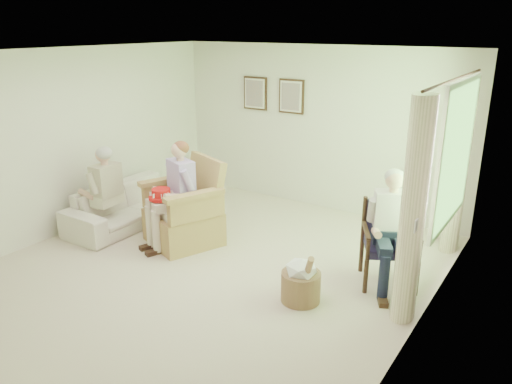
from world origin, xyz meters
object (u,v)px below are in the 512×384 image
at_px(wicker_armchair, 185,216).
at_px(hatbox, 301,280).
at_px(person_dark, 390,222).
at_px(red_hat, 161,195).
at_px(wood_armchair, 392,240).
at_px(sofa, 131,204).
at_px(person_wicker, 176,187).
at_px(person_sofa, 102,187).

distance_m(wicker_armchair, hatbox, 2.16).
relative_size(person_dark, red_hat, 4.10).
xyz_separation_m(wood_armchair, person_dark, (-0.00, -0.16, 0.27)).
distance_m(sofa, hatbox, 3.30).
relative_size(person_wicker, person_dark, 1.05).
height_order(person_wicker, hatbox, person_wicker).
relative_size(sofa, hatbox, 3.21).
xyz_separation_m(wicker_armchair, wood_armchair, (2.75, 0.48, 0.14)).
distance_m(person_wicker, person_dark, 2.79).
bearing_deg(person_sofa, person_wicker, 99.61).
xyz_separation_m(person_dark, hatbox, (-0.65, -0.84, -0.54)).
bearing_deg(person_sofa, red_hat, 91.20).
bearing_deg(sofa, hatbox, -100.30).
height_order(person_dark, red_hat, person_dark).
xyz_separation_m(wicker_armchair, red_hat, (-0.10, -0.34, 0.39)).
bearing_deg(sofa, person_dark, -86.36).
height_order(wicker_armchair, person_dark, person_dark).
height_order(wicker_armchair, person_wicker, person_wicker).
bearing_deg(person_dark, sofa, 156.27).
bearing_deg(red_hat, hatbox, -4.63).
xyz_separation_m(wicker_armchair, sofa, (-1.15, 0.08, -0.07)).
bearing_deg(hatbox, person_wicker, 170.29).
bearing_deg(wood_armchair, sofa, 158.56).
xyz_separation_m(sofa, person_sofa, (-0.00, -0.50, 0.42)).
height_order(wood_armchair, person_sofa, person_sofa).
height_order(red_hat, hatbox, red_hat).
xyz_separation_m(wicker_armchair, hatbox, (2.10, -0.51, -0.12)).
bearing_deg(person_wicker, person_dark, 31.79).
distance_m(person_dark, person_sofa, 3.97).
bearing_deg(wicker_armchair, red_hat, -84.22).
bearing_deg(red_hat, person_wicker, 61.84).
height_order(person_wicker, person_sofa, person_wicker).
height_order(wood_armchair, red_hat, wood_armchair).
bearing_deg(hatbox, wood_armchair, 56.64).
relative_size(wicker_armchair, sofa, 0.57).
relative_size(person_wicker, red_hat, 4.30).
xyz_separation_m(red_hat, hatbox, (2.19, -0.18, -0.52)).
xyz_separation_m(person_wicker, hatbox, (2.10, -0.36, -0.59)).
xyz_separation_m(person_wicker, person_sofa, (-1.15, -0.27, -0.13)).
distance_m(sofa, person_wicker, 1.29).
xyz_separation_m(sofa, hatbox, (3.25, -0.59, -0.05)).
distance_m(person_wicker, person_sofa, 1.19).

